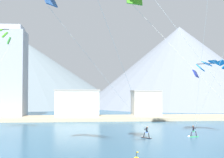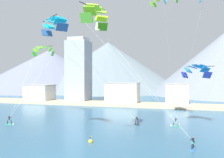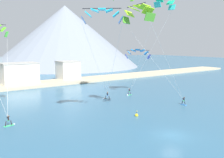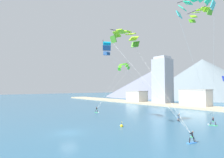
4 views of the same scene
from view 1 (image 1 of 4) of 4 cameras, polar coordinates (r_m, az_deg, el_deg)
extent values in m
cube|color=#33B266|center=(45.44, 14.70, -10.16)|extent=(1.50, 0.77, 0.07)
cylinder|color=#231E28|center=(45.61, 15.12, -9.66)|extent=(0.25, 0.16, 0.69)
cylinder|color=#231E28|center=(45.17, 14.27, -9.74)|extent=(0.25, 0.16, 0.69)
cube|color=#33B266|center=(45.34, 14.69, -9.22)|extent=(0.28, 0.33, 0.12)
cylinder|color=#231E28|center=(45.35, 14.65, -8.82)|extent=(0.27, 0.36, 0.58)
cylinder|color=#231E28|center=(45.31, 14.84, -8.62)|extent=(0.19, 0.50, 0.38)
cylinder|color=#231E28|center=(45.18, 14.60, -8.64)|extent=(0.19, 0.50, 0.38)
cylinder|color=black|center=(45.10, 14.85, -8.68)|extent=(0.51, 0.15, 0.03)
sphere|color=#9E7051|center=(45.37, 14.59, -8.34)|extent=(0.21, 0.21, 0.21)
cone|color=white|center=(44.96, 13.76, -10.17)|extent=(0.38, 0.42, 0.36)
cube|color=black|center=(43.10, 6.33, -10.66)|extent=(1.29, 1.36, 0.07)
cylinder|color=black|center=(42.81, 6.76, -10.21)|extent=(0.24, 0.25, 0.69)
cylinder|color=black|center=(43.28, 5.90, -10.13)|extent=(0.24, 0.25, 0.69)
cube|color=blue|center=(42.99, 6.32, -9.67)|extent=(0.36, 0.36, 0.12)
cylinder|color=black|center=(43.01, 6.38, -9.24)|extent=(0.40, 0.39, 0.59)
cylinder|color=black|center=(42.84, 6.42, -9.04)|extent=(0.42, 0.39, 0.38)
cylinder|color=black|center=(42.98, 6.18, -9.02)|extent=(0.42, 0.39, 0.38)
cylinder|color=black|center=(42.77, 6.15, -9.09)|extent=(0.37, 0.41, 0.03)
sphere|color=tan|center=(43.06, 6.47, -8.74)|extent=(0.21, 0.21, 0.21)
cone|color=white|center=(43.60, 5.39, -10.48)|extent=(0.47, 0.46, 0.36)
cylinder|color=silver|center=(29.49, 17.26, 1.58)|extent=(12.45, 3.03, 14.09)
cylinder|color=silver|center=(32.32, 15.23, 1.24)|extent=(12.42, 3.09, 14.09)
cylinder|color=silver|center=(41.71, 19.22, 3.00)|extent=(3.84, 8.63, 17.69)
cylinder|color=silver|center=(40.37, 16.02, 3.13)|extent=(1.47, 9.33, 17.69)
cube|color=#2F538E|center=(32.47, -11.27, 13.83)|extent=(1.50, 1.73, 1.08)
cylinder|color=silver|center=(34.93, 2.59, 0.51)|extent=(7.24, 14.15, 13.61)
cylinder|color=silver|center=(36.52, -1.44, 0.39)|extent=(11.93, 10.50, 13.61)
cube|color=#61E71C|center=(47.72, -18.98, 7.64)|extent=(0.88, 1.19, 0.95)
cube|color=green|center=(47.56, -18.31, 6.66)|extent=(0.61, 1.17, 1.08)
cube|color=#243399|center=(48.39, 15.06, 0.93)|extent=(1.32, 1.59, 1.23)
cube|color=#1C8DE3|center=(48.28, 15.87, 1.97)|extent=(1.56, 1.77, 1.09)
cube|color=#1C8DE3|center=(48.00, 16.94, 2.68)|extent=(1.75, 1.84, 0.82)
cube|color=#1C8DE3|center=(47.56, 18.14, 2.98)|extent=(1.84, 1.81, 0.43)
cube|color=#1C8DE3|center=(47.04, 19.32, 2.81)|extent=(1.85, 1.70, 0.82)
cylinder|color=black|center=(48.12, 18.47, 2.75)|extent=(4.56, 3.43, 0.10)
cylinder|color=black|center=(29.15, 4.49, -13.55)|extent=(0.04, 0.04, 0.44)
cube|color=yellow|center=(29.13, 4.67, -13.19)|extent=(0.18, 0.01, 0.12)
cube|color=tan|center=(69.77, -3.13, -7.15)|extent=(180.00, 10.00, 0.70)
cube|color=silver|center=(74.78, 6.20, -4.69)|extent=(6.36, 6.10, 6.22)
cube|color=#9D9992|center=(74.70, 6.19, -2.19)|extent=(6.61, 6.35, 0.30)
cube|color=silver|center=(71.86, -6.36, -4.72)|extent=(9.72, 6.49, 6.40)
cube|color=#9D9992|center=(71.79, -6.35, -2.04)|extent=(10.11, 6.75, 0.30)
cube|color=#999EA8|center=(75.78, -18.14, 0.73)|extent=(7.00, 7.00, 20.20)
cube|color=#A8ADB9|center=(77.04, -18.04, 8.71)|extent=(5.60, 5.60, 1.20)
cone|color=slate|center=(132.45, 12.29, 2.27)|extent=(80.11, 80.11, 33.12)
cone|color=slate|center=(142.29, -16.08, 1.10)|extent=(87.61, 87.61, 28.63)
camera|label=2|loc=(17.01, 93.14, 8.44)|focal=40.00mm
camera|label=3|loc=(22.99, -99.17, 13.66)|focal=40.00mm
camera|label=4|loc=(29.32, 73.17, 0.79)|focal=28.00mm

